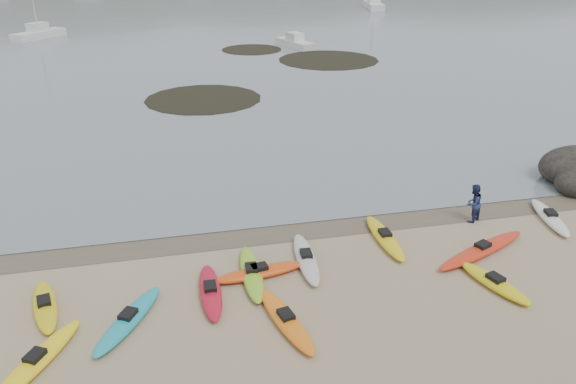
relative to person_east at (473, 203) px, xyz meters
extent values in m
plane|color=tan|center=(-7.52, 1.35, -0.83)|extent=(600.00, 600.00, 0.00)
plane|color=brown|center=(-7.52, 1.05, -0.82)|extent=(60.00, 60.00, 0.00)
ellipsoid|color=red|center=(-0.96, -2.50, -0.66)|extent=(4.68, 2.54, 0.34)
ellipsoid|color=teal|center=(-13.71, -3.89, -0.66)|extent=(2.41, 3.52, 0.34)
ellipsoid|color=orange|center=(-9.03, -4.98, -0.66)|extent=(1.47, 3.68, 0.34)
ellipsoid|color=#8ECC28|center=(-9.62, -2.15, -0.66)|extent=(0.84, 3.70, 0.34)
ellipsoid|color=yellow|center=(-16.13, -5.24, -0.66)|extent=(2.49, 3.69, 0.34)
ellipsoid|color=beige|center=(-7.53, -1.64, -0.66)|extent=(0.96, 3.70, 0.34)
ellipsoid|color=red|center=(-11.12, -2.96, -0.66)|extent=(0.73, 3.31, 0.34)
ellipsoid|color=yellow|center=(-16.31, -2.60, -0.66)|extent=(1.37, 3.19, 0.34)
ellipsoid|color=yellow|center=(-4.16, -0.81, -0.66)|extent=(0.74, 3.68, 0.34)
ellipsoid|color=yellow|center=(-1.72, -4.58, -0.66)|extent=(1.51, 3.04, 0.34)
ellipsoid|color=#E34B13|center=(-9.35, -2.16, -0.66)|extent=(3.44, 1.20, 0.34)
ellipsoid|color=silver|center=(3.20, -0.71, -0.66)|extent=(1.48, 3.55, 0.34)
imported|color=navy|center=(0.00, 0.00, 0.00)|extent=(1.00, 0.93, 1.65)
cylinder|color=black|center=(-9.18, 21.81, -0.80)|extent=(8.46, 8.46, 0.04)
cylinder|color=black|center=(3.79, 33.45, -0.80)|extent=(9.61, 9.61, 0.04)
cylinder|color=black|center=(-2.50, 40.41, -0.80)|extent=(6.30, 6.30, 0.04)
cube|color=silver|center=(-25.47, 53.20, -0.36)|extent=(5.62, 6.43, 0.94)
cube|color=silver|center=(2.27, 40.92, -0.42)|extent=(3.37, 6.03, 0.81)
cube|color=silver|center=(23.17, 72.35, -0.26)|extent=(3.73, 8.29, 1.12)
ellipsoid|color=#384235|center=(-52.52, 196.35, -18.83)|extent=(220.00, 120.00, 80.00)
ellipsoid|color=#384235|center=(27.48, 191.35, -16.13)|extent=(200.00, 110.00, 68.00)
ellipsoid|color=#384235|center=(112.48, 201.35, -17.93)|extent=(230.00, 130.00, 76.00)
camera|label=1|loc=(-12.07, -18.57, 9.98)|focal=35.00mm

